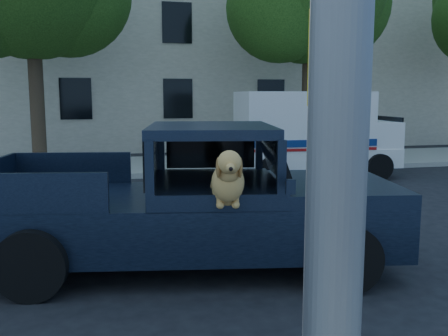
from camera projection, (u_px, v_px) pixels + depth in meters
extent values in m
plane|color=black|center=(255.00, 253.00, 7.44)|extent=(120.00, 120.00, 0.00)
cube|color=gray|center=(169.00, 165.00, 16.25)|extent=(60.00, 4.00, 0.15)
cylinder|color=#332619|center=(37.00, 100.00, 15.36)|extent=(0.44, 0.44, 4.40)
cylinder|color=#332619|center=(308.00, 99.00, 17.54)|extent=(0.44, 0.44, 4.40)
sphere|color=#15360D|center=(280.00, 8.00, 16.53)|extent=(3.60, 3.60, 3.60)
sphere|color=#15360D|center=(333.00, 5.00, 17.60)|extent=(4.00, 4.00, 4.00)
cube|color=beige|center=(210.00, 49.00, 23.34)|extent=(26.00, 6.00, 9.00)
cube|color=black|center=(192.00, 219.00, 6.80)|extent=(5.72, 3.06, 0.69)
cube|color=black|center=(332.00, 187.00, 6.85)|extent=(1.93, 2.34, 0.17)
cube|color=black|center=(211.00, 130.00, 6.64)|extent=(1.96, 2.27, 0.13)
cube|color=black|center=(273.00, 156.00, 6.74)|extent=(0.60, 1.81, 0.59)
cube|color=black|center=(229.00, 213.00, 6.33)|extent=(0.67, 0.67, 0.40)
cube|color=black|center=(291.00, 187.00, 5.48)|extent=(0.11, 0.07, 0.17)
cube|color=silver|center=(315.00, 156.00, 14.45)|extent=(4.57, 2.30, 0.53)
cube|color=silver|center=(302.00, 120.00, 14.22)|extent=(3.72, 2.25, 1.59)
cube|color=silver|center=(372.00, 134.00, 14.67)|extent=(1.08, 2.02, 0.74)
cube|color=navy|center=(314.00, 143.00, 13.31)|extent=(3.59, 0.26, 0.19)
cube|color=#9E0F0F|center=(314.00, 150.00, 13.34)|extent=(3.59, 0.26, 0.07)
cube|color=yellow|center=(327.00, 58.00, 2.59)|extent=(0.20, 0.03, 0.49)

